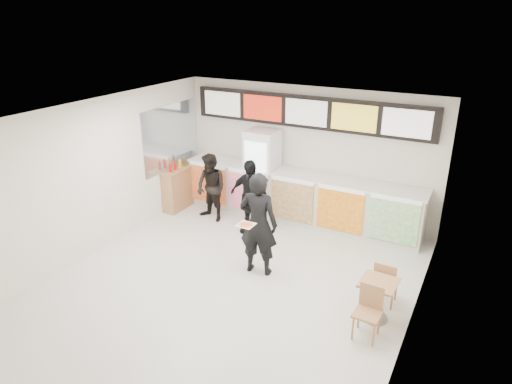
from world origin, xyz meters
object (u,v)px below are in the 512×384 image
Objects in this scene: customer_main at (258,224)px; customer_mid at (250,197)px; customer_left at (211,188)px; drinks_fridge at (262,172)px; service_counter at (298,197)px; cafe_table at (377,293)px; condiment_ledge at (178,188)px.

customer_main is 1.18× the size of customer_mid.
customer_left is 1.08m from customer_mid.
customer_main is at bearing -64.12° from drinks_fridge.
cafe_table is (2.50, -2.76, -0.10)m from service_counter.
customer_left is 1.31× the size of condiment_ledge.
drinks_fridge is 1.68× the size of condiment_ledge.
cafe_table is (3.43, -2.78, -0.53)m from drinks_fridge.
condiment_ledge is (-1.89, -0.74, -0.49)m from drinks_fridge.
customer_mid is (-0.68, -1.04, 0.25)m from service_counter.
service_counter is 1.98m from customer_left.
drinks_fridge is 4.45m from cafe_table.
customer_mid is at bearing 153.82° from cafe_table.
drinks_fridge is 1.28× the size of customer_left.
drinks_fridge is at bearing 60.71° from customer_left.
customer_mid is 2.18m from condiment_ledge.
customer_left reaches higher than condiment_ledge.
customer_main is 3.50m from condiment_ledge.
customer_main is at bearing 172.91° from cafe_table.
cafe_table is at bearing -20.92° from condiment_ledge.
customer_main is (1.17, -2.40, -0.03)m from drinks_fridge.
service_counter is 3.57× the size of customer_left.
customer_main is at bearing -84.47° from service_counter.
customer_mid is at bearing -76.61° from drinks_fridge.
customer_mid is (-0.92, 1.35, -0.15)m from customer_main.
customer_mid reaches higher than condiment_ledge.
service_counter is 1.27m from customer_mid.
cafe_table is (4.26, -1.87, -0.31)m from customer_left.
customer_mid is at bearing -63.73° from customer_main.
cafe_table is at bearing -38.96° from drinks_fridge.
service_counter is 2.78× the size of drinks_fridge.
drinks_fridge is (-0.93, 0.02, 0.43)m from service_counter.
customer_left is 1.13× the size of cafe_table.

